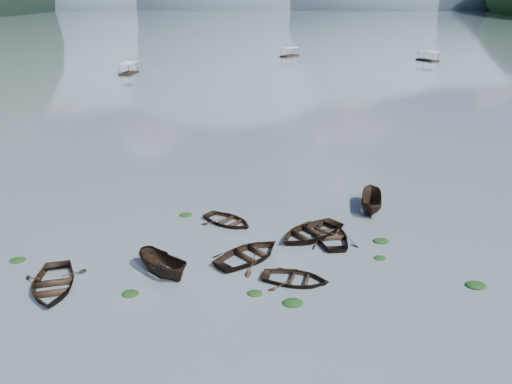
{
  "coord_description": "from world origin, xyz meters",
  "views": [
    {
      "loc": [
        0.25,
        -21.54,
        15.09
      ],
      "look_at": [
        0.0,
        12.0,
        2.0
      ],
      "focal_mm": 35.0,
      "sensor_mm": 36.0,
      "label": 1
    }
  ],
  "objects_px": {
    "rowboat_0": "(53,289)",
    "pontoon_left": "(129,74)",
    "rowboat_3": "(331,238)",
    "pontoon_centre": "(290,56)"
  },
  "relations": [
    {
      "from": "pontoon_left",
      "to": "pontoon_centre",
      "type": "bearing_deg",
      "value": 49.68
    },
    {
      "from": "rowboat_3",
      "to": "rowboat_0",
      "type": "bearing_deg",
      "value": 15.81
    },
    {
      "from": "rowboat_0",
      "to": "rowboat_3",
      "type": "relative_size",
      "value": 1.09
    },
    {
      "from": "pontoon_left",
      "to": "pontoon_centre",
      "type": "xyz_separation_m",
      "value": [
        35.96,
        34.34,
        0.0
      ]
    },
    {
      "from": "rowboat_3",
      "to": "pontoon_centre",
      "type": "relative_size",
      "value": 0.74
    },
    {
      "from": "pontoon_centre",
      "to": "rowboat_3",
      "type": "bearing_deg",
      "value": -52.91
    },
    {
      "from": "rowboat_0",
      "to": "rowboat_3",
      "type": "distance_m",
      "value": 17.46
    },
    {
      "from": "rowboat_0",
      "to": "pontoon_left",
      "type": "distance_m",
      "value": 85.05
    },
    {
      "from": "rowboat_0",
      "to": "pontoon_left",
      "type": "relative_size",
      "value": 0.81
    },
    {
      "from": "rowboat_3",
      "to": "pontoon_left",
      "type": "distance_m",
      "value": 83.72
    }
  ]
}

